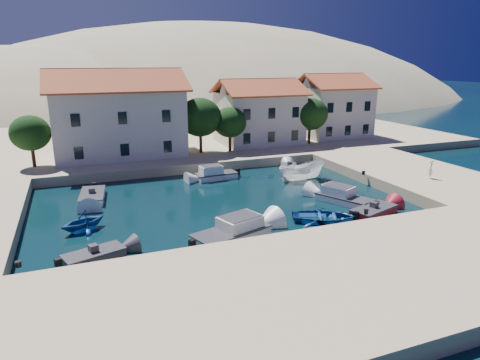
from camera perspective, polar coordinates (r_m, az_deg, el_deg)
name	(u,v)px	position (r m, az deg, el deg)	size (l,w,h in m)	color
ground	(269,249)	(27.67, 3.89, -9.11)	(400.00, 400.00, 0.00)	black
quay_south	(319,286)	(22.77, 10.52, -13.73)	(52.00, 12.00, 1.00)	tan
quay_east	(410,174)	(46.62, 21.78, 0.77)	(11.00, 20.00, 1.00)	tan
quay_north	(170,140)	(63.00, -9.31, 5.31)	(80.00, 36.00, 1.00)	tan
hills	(172,163)	(153.67, -8.99, 2.28)	(254.00, 176.00, 99.00)	tan
building_left	(118,112)	(51.21, -15.99, 8.73)	(14.70, 9.45, 9.70)	beige
building_mid	(259,111)	(56.86, 2.50, 9.21)	(10.50, 8.40, 8.30)	beige
building_right	(333,105)	(63.46, 12.24, 9.77)	(9.45, 8.40, 8.80)	beige
trees	(213,120)	(50.97, -3.67, 8.01)	(37.30, 5.30, 6.45)	#382314
bollards	(281,208)	(31.61, 5.55, -3.68)	(29.36, 9.56, 0.30)	black
motorboat_grey_sw	(94,256)	(27.32, -18.87, -9.62)	(3.83, 2.60, 1.25)	#37363B
cabin_cruiser_south	(231,232)	(28.89, -1.15, -6.94)	(5.85, 3.91, 1.60)	white
rowboat_south	(324,221)	(32.68, 11.16, -5.40)	(3.42, 4.79, 0.99)	#19498C
motorboat_red_se	(374,211)	(34.81, 17.39, -4.01)	(4.38, 3.00, 1.25)	maroon
cabin_cruiser_east	(345,198)	(36.93, 13.79, -2.31)	(3.80, 5.12, 1.60)	white
boat_east	(301,180)	(43.41, 8.19, 0.02)	(1.90, 5.04, 1.95)	white
motorboat_white_ne	(290,168)	(46.62, 6.63, 1.54)	(2.74, 3.78, 1.25)	white
rowboat_west	(84,230)	(32.34, -20.12, -6.33)	(2.74, 3.18, 1.67)	#19498C
motorboat_white_west	(92,196)	(38.94, -19.08, -2.08)	(2.51, 4.67, 1.25)	white
cabin_cruiser_north	(216,174)	(43.28, -3.17, 0.76)	(4.26, 2.07, 1.60)	white
pedestrian	(430,169)	(43.31, 24.03, 1.31)	(0.63, 0.41, 1.73)	white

